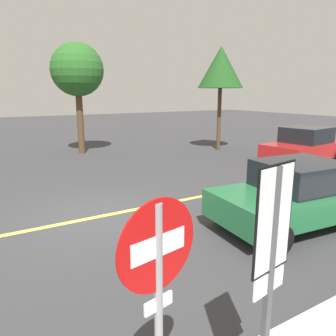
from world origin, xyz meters
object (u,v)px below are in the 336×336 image
at_px(car_red_near_curb, 304,146).
at_px(tree_left_verge, 221,68).
at_px(tree_centre_verge, 77,71).
at_px(stop_sign, 158,288).
at_px(car_green_approaching, 295,195).
at_px(speed_limit_sign, 272,247).

bearing_deg(car_red_near_curb, tree_left_verge, 97.19).
bearing_deg(tree_left_verge, tree_centre_verge, 157.87).
bearing_deg(stop_sign, car_red_near_curb, 32.06).
relative_size(tree_left_verge, tree_centre_verge, 0.99).
xyz_separation_m(car_green_approaching, tree_centre_verge, (-1.42, 12.17, 3.39)).
bearing_deg(car_green_approaching, tree_centre_verge, 96.64).
relative_size(stop_sign, car_red_near_curb, 0.57).
bearing_deg(tree_centre_verge, car_red_near_curb, -46.14).
bearing_deg(car_green_approaching, speed_limit_sign, -144.86).
xyz_separation_m(speed_limit_sign, tree_centre_verge, (2.70, 15.07, 2.41)).
distance_m(car_green_approaching, tree_left_verge, 11.43).
xyz_separation_m(car_red_near_curb, tree_centre_verge, (-7.51, 7.82, 3.35)).
distance_m(stop_sign, tree_centre_verge, 15.55).
height_order(stop_sign, speed_limit_sign, speed_limit_sign).
bearing_deg(car_red_near_curb, car_green_approaching, -144.50).
bearing_deg(tree_centre_verge, car_green_approaching, -83.36).
bearing_deg(stop_sign, tree_centre_verge, 75.88).
distance_m(stop_sign, speed_limit_sign, 1.07).
bearing_deg(tree_left_verge, car_red_near_curb, -82.81).
height_order(car_red_near_curb, tree_left_verge, tree_left_verge).
bearing_deg(car_green_approaching, stop_sign, -152.37).
xyz_separation_m(speed_limit_sign, car_green_approaching, (4.12, 2.90, -0.98)).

